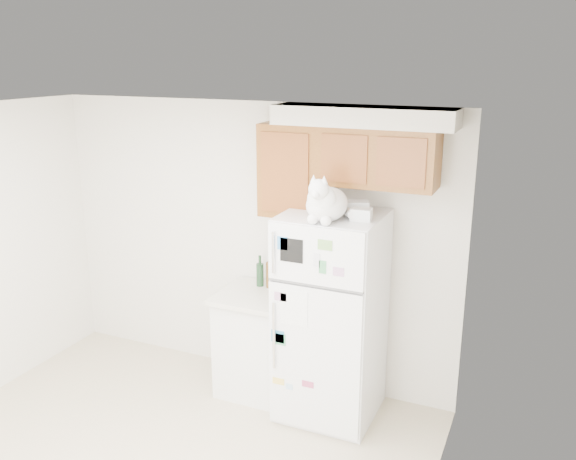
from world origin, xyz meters
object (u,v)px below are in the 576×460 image
Objects in this scene: base_counter at (258,341)px; bottle_green at (260,271)px; bottle_amber at (270,270)px; storage_box_back at (357,208)px; refrigerator at (331,317)px; cat at (326,203)px; storage_box_front at (361,214)px.

base_counter is 3.32× the size of bottle_green.
bottle_amber is at bearing 74.77° from base_counter.
storage_box_back reaches higher than base_counter.
refrigerator is 6.13× the size of bottle_green.
bottle_green is at bearing 150.97° from storage_box_back.
bottle_green is (-0.90, 0.14, -0.69)m from storage_box_back.
storage_box_back is at bearing 64.07° from cat.
storage_box_front is (0.23, 0.13, -0.09)m from cat.
base_counter is at bearing 158.22° from cat.
refrigerator is 5.49× the size of bottle_amber.
storage_box_front is 1.16m from bottle_amber.
cat is 0.34m from storage_box_back.
storage_box_back is 0.65× the size of bottle_green.
base_counter is at bearing 164.93° from storage_box_front.
storage_box_back is at bearing -10.10° from bottle_amber.
cat is 3.52× the size of storage_box_front.
refrigerator is 0.93m from storage_box_front.
cat is at bearing -156.88° from storage_box_front.
refrigerator is 0.79m from base_counter.
storage_box_back reaches higher than bottle_green.
storage_box_front reaches higher than bottle_green.
storage_box_front is at bearing 28.89° from cat.
cat reaches higher than refrigerator.
refrigerator is at bearing -6.09° from base_counter.
cat is (0.02, -0.21, 0.99)m from refrigerator.
refrigerator is at bearing -17.21° from bottle_green.
bottle_amber is (-0.65, 0.23, 0.22)m from refrigerator.
cat is 1.10m from bottle_amber.
storage_box_front is 1.25m from bottle_green.
storage_box_back is 1.06m from bottle_amber.
storage_box_front is at bearing -17.38° from bottle_green.
storage_box_front is 0.48× the size of bottle_amber.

